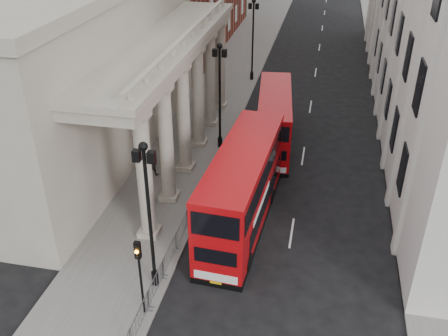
# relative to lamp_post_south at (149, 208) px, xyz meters

# --- Properties ---
(sidewalk_west) EXTENTS (6.00, 140.00, 0.12)m
(sidewalk_west) POSITION_rel_lamp_post_south_xyz_m (-2.40, 26.00, -4.85)
(sidewalk_west) COLOR slate
(sidewalk_west) RESTS_ON ground
(sidewalk_east) EXTENTS (3.00, 140.00, 0.12)m
(sidewalk_east) POSITION_rel_lamp_post_south_xyz_m (14.10, 26.00, -4.85)
(sidewalk_east) COLOR slate
(sidewalk_east) RESTS_ON ground
(kerb) EXTENTS (0.20, 140.00, 0.14)m
(kerb) POSITION_rel_lamp_post_south_xyz_m (0.55, 26.00, -4.84)
(kerb) COLOR slate
(kerb) RESTS_ON ground
(portico_building) EXTENTS (9.00, 28.00, 12.00)m
(portico_building) POSITION_rel_lamp_post_south_xyz_m (-9.90, 14.00, 1.09)
(portico_building) COLOR gray
(portico_building) RESTS_ON ground
(lamp_post_south) EXTENTS (1.05, 0.44, 8.32)m
(lamp_post_south) POSITION_rel_lamp_post_south_xyz_m (0.00, 0.00, 0.00)
(lamp_post_south) COLOR black
(lamp_post_south) RESTS_ON sidewalk_west
(lamp_post_mid) EXTENTS (1.05, 0.44, 8.32)m
(lamp_post_mid) POSITION_rel_lamp_post_south_xyz_m (0.00, 16.00, 0.00)
(lamp_post_mid) COLOR black
(lamp_post_mid) RESTS_ON sidewalk_west
(lamp_post_north) EXTENTS (1.05, 0.44, 8.32)m
(lamp_post_north) POSITION_rel_lamp_post_south_xyz_m (0.00, 32.00, 0.00)
(lamp_post_north) COLOR black
(lamp_post_north) RESTS_ON sidewalk_west
(traffic_light) EXTENTS (0.28, 0.33, 4.30)m
(traffic_light) POSITION_rel_lamp_post_south_xyz_m (0.10, -2.02, -1.80)
(traffic_light) COLOR black
(traffic_light) RESTS_ON sidewalk_west
(crowd_barriers) EXTENTS (0.50, 18.75, 1.10)m
(crowd_barriers) POSITION_rel_lamp_post_south_xyz_m (0.25, -1.77, -4.24)
(crowd_barriers) COLOR gray
(crowd_barriers) RESTS_ON sidewalk_west
(bus_near) EXTENTS (3.51, 11.90, 5.07)m
(bus_near) POSITION_rel_lamp_post_south_xyz_m (3.47, 6.30, -2.26)
(bus_near) COLOR #B6080C
(bus_near) RESTS_ON ground
(bus_far) EXTENTS (3.49, 10.35, 4.38)m
(bus_far) POSITION_rel_lamp_post_south_xyz_m (4.07, 17.31, -2.62)
(bus_far) COLOR #B4080C
(bus_far) RESTS_ON ground
(pedestrian_a) EXTENTS (0.68, 0.57, 1.61)m
(pedestrian_a) POSITION_rel_lamp_post_south_xyz_m (-2.69, 6.37, -3.99)
(pedestrian_a) COLOR black
(pedestrian_a) RESTS_ON sidewalk_west
(pedestrian_b) EXTENTS (0.77, 0.62, 1.55)m
(pedestrian_b) POSITION_rel_lamp_post_south_xyz_m (-3.77, 10.77, -4.02)
(pedestrian_b) COLOR black
(pedestrian_b) RESTS_ON sidewalk_west
(pedestrian_c) EXTENTS (0.91, 0.68, 1.69)m
(pedestrian_c) POSITION_rel_lamp_post_south_xyz_m (-2.98, 16.34, -3.94)
(pedestrian_c) COLOR black
(pedestrian_c) RESTS_ON sidewalk_west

